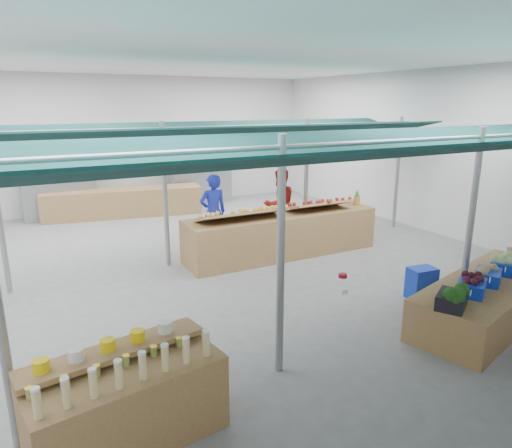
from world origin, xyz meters
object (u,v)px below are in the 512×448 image
at_px(veg_counter, 489,299).
at_px(vendor_left, 213,212).
at_px(vendor_right, 280,204).
at_px(bottle_shelf, 126,401).
at_px(fruit_counter, 282,234).
at_px(crate_stack, 421,283).

height_order(veg_counter, vendor_left, vendor_left).
height_order(vendor_left, vendor_right, same).
height_order(bottle_shelf, fruit_counter, bottle_shelf).
bearing_deg(fruit_counter, veg_counter, -73.68).
xyz_separation_m(bottle_shelf, veg_counter, (5.69, -0.00, -0.12)).
bearing_deg(vendor_right, veg_counter, 97.03).
height_order(veg_counter, crate_stack, veg_counter).
xyz_separation_m(fruit_counter, vendor_left, (-1.20, 1.10, 0.41)).
relative_size(veg_counter, crate_stack, 6.00).
bearing_deg(vendor_right, crate_stack, 94.34).
bearing_deg(bottle_shelf, fruit_counter, 35.20).
distance_m(crate_stack, vendor_right, 4.37).
height_order(fruit_counter, vendor_left, vendor_left).
relative_size(bottle_shelf, vendor_left, 1.11).
height_order(veg_counter, vendor_right, vendor_right).
relative_size(bottle_shelf, vendor_right, 1.11).
distance_m(bottle_shelf, crate_stack, 5.48).
relative_size(vendor_left, vendor_right, 1.00).
distance_m(vendor_left, vendor_right, 1.80).
relative_size(bottle_shelf, crate_stack, 3.51).
bearing_deg(vendor_right, fruit_counter, 62.08).
xyz_separation_m(fruit_counter, vendor_right, (0.60, 1.10, 0.41)).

